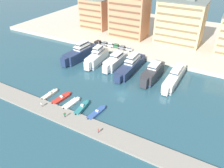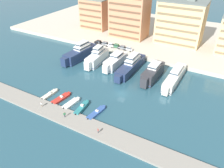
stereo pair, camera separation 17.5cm
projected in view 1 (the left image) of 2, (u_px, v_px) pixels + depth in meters
The scene contains 28 objects.
ground_plane at pixel (122, 94), 74.78m from camera, with size 400.00×400.00×0.00m, color #285160.
quay_promenade at pixel (173, 36), 120.51m from camera, with size 180.00×70.00×1.65m, color beige.
pier_dock at pixel (90, 127), 60.53m from camera, with size 120.00×6.10×0.62m, color gray.
yacht_navy_far_left at pixel (80, 53), 96.78m from camera, with size 6.23×21.09×9.04m.
yacht_white_left at pixel (97, 57), 93.20m from camera, with size 5.36×17.11×8.88m.
yacht_white_mid_left at pixel (115, 61), 90.72m from camera, with size 4.62×16.07×7.23m.
yacht_navy_center_left at pixel (131, 65), 87.53m from camera, with size 4.60×22.87×8.10m.
yacht_charcoal_center at pixel (153, 73), 82.09m from camera, with size 4.52×17.20×7.51m.
yacht_ivory_center_right at pixel (175, 77), 80.55m from camera, with size 3.98×22.06×6.61m.
motorboat_cream_far_left at pixel (50, 94), 73.71m from camera, with size 1.83×7.22×1.16m.
motorboat_red_left at pixel (61, 98), 71.78m from camera, with size 2.89×7.98×1.21m.
motorboat_white_mid_left at pixel (71, 104), 69.40m from camera, with size 2.64×7.18×0.87m.
motorboat_teal_center_left at pixel (82, 108), 67.38m from camera, with size 2.37×7.70×1.60m.
motorboat_blue_center at pixel (96, 113), 65.58m from camera, with size 2.64×8.08×1.14m.
car_black_far_left at pixel (98, 42), 107.80m from camera, with size 4.12×1.96×1.80m.
car_grey_left at pixel (105, 43), 106.27m from camera, with size 4.16×2.05×1.80m.
car_white_mid_left at pixel (110, 45), 104.92m from camera, with size 4.12×1.97×1.80m.
car_green_center_left at pixel (116, 46), 104.00m from camera, with size 4.15×2.03×1.80m.
car_grey_center at pixel (122, 47), 102.36m from camera, with size 4.14×2.00×1.80m.
car_silver_center_right at pixel (129, 49), 100.95m from camera, with size 4.21×2.16×1.80m.
apartment_block_far_left at pixel (96, 13), 125.97m from camera, with size 15.66×13.12×18.70m.
apartment_block_left at pixel (129, 11), 111.13m from camera, with size 18.84×12.66×27.85m.
apartment_block_mid_left at pixel (180, 22), 105.02m from camera, with size 21.66×14.78×22.32m.
pedestrian_near_edge at pixel (65, 114), 63.07m from camera, with size 0.46×0.60×1.77m.
pedestrian_mid_deck at pixel (98, 130), 57.78m from camera, with size 0.45×0.48×1.60m.
pedestrian_far_side at pixel (41, 104), 67.23m from camera, with size 0.64×0.34×1.70m.
bollard_west at pixel (58, 105), 68.02m from camera, with size 0.20×0.20×0.61m.
bollard_west_mid at pixel (80, 114), 64.44m from camera, with size 0.20×0.20×0.61m.
Camera 1 is at (27.12, -55.17, 42.83)m, focal length 35.00 mm.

